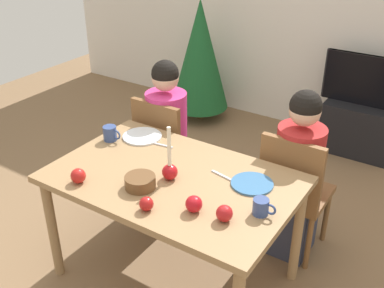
{
  "coord_description": "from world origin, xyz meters",
  "views": [
    {
      "loc": [
        1.3,
        -1.8,
        2.16
      ],
      "look_at": [
        0.0,
        0.2,
        0.87
      ],
      "focal_mm": 43.13,
      "sensor_mm": 36.0,
      "label": 1
    }
  ],
  "objects_px": {
    "bowl_walnuts": "(140,182)",
    "plate_right": "(252,184)",
    "person_right_child": "(296,179)",
    "plate_left": "(142,136)",
    "tv_stand": "(359,128)",
    "christmas_tree": "(200,55)",
    "mug_right": "(261,207)",
    "apple_by_right_mug": "(224,213)",
    "person_left_child": "(167,138)",
    "mug_left": "(110,133)",
    "candle_centerpiece": "(170,169)",
    "chair_left": "(165,147)",
    "apple_by_left_plate": "(194,204)",
    "apple_far_edge": "(78,176)",
    "chair_right": "(294,189)",
    "apple_near_candle": "(146,204)",
    "tv": "(368,81)",
    "dining_table": "(173,189)"
  },
  "relations": [
    {
      "from": "candle_centerpiece",
      "to": "bowl_walnuts",
      "type": "distance_m",
      "value": 0.18
    },
    {
      "from": "person_right_child",
      "to": "candle_centerpiece",
      "type": "relative_size",
      "value": 3.61
    },
    {
      "from": "bowl_walnuts",
      "to": "apple_far_edge",
      "type": "height_order",
      "value": "apple_far_edge"
    },
    {
      "from": "tv",
      "to": "bowl_walnuts",
      "type": "bearing_deg",
      "value": -103.36
    },
    {
      "from": "plate_left",
      "to": "apple_by_right_mug",
      "type": "relative_size",
      "value": 3.05
    },
    {
      "from": "person_right_child",
      "to": "mug_left",
      "type": "xyz_separation_m",
      "value": [
        -1.11,
        -0.5,
        0.23
      ]
    },
    {
      "from": "person_left_child",
      "to": "plate_left",
      "type": "xyz_separation_m",
      "value": [
        0.06,
        -0.35,
        0.19
      ]
    },
    {
      "from": "person_right_child",
      "to": "apple_by_right_mug",
      "type": "distance_m",
      "value": 0.86
    },
    {
      "from": "mug_right",
      "to": "apple_by_right_mug",
      "type": "bearing_deg",
      "value": -131.83
    },
    {
      "from": "apple_by_right_mug",
      "to": "tv_stand",
      "type": "bearing_deg",
      "value": 88.61
    },
    {
      "from": "christmas_tree",
      "to": "plate_left",
      "type": "xyz_separation_m",
      "value": [
        0.7,
        -1.84,
        0.04
      ]
    },
    {
      "from": "tv_stand",
      "to": "christmas_tree",
      "type": "xyz_separation_m",
      "value": [
        -1.65,
        -0.18,
        0.47
      ]
    },
    {
      "from": "mug_right",
      "to": "apple_by_left_plate",
      "type": "height_order",
      "value": "apple_by_left_plate"
    },
    {
      "from": "christmas_tree",
      "to": "tv_stand",
      "type": "bearing_deg",
      "value": 6.07
    },
    {
      "from": "bowl_walnuts",
      "to": "plate_right",
      "type": "bearing_deg",
      "value": 35.26
    },
    {
      "from": "tv_stand",
      "to": "plate_left",
      "type": "distance_m",
      "value": 2.29
    },
    {
      "from": "chair_right",
      "to": "apple_far_edge",
      "type": "height_order",
      "value": "chair_right"
    },
    {
      "from": "tv_stand",
      "to": "mug_right",
      "type": "bearing_deg",
      "value": -88.31
    },
    {
      "from": "chair_left",
      "to": "person_left_child",
      "type": "bearing_deg",
      "value": 90.0
    },
    {
      "from": "person_left_child",
      "to": "mug_left",
      "type": "xyz_separation_m",
      "value": [
        -0.09,
        -0.5,
        0.23
      ]
    },
    {
      "from": "tv_stand",
      "to": "candle_centerpiece",
      "type": "distance_m",
      "value": 2.45
    },
    {
      "from": "mug_left",
      "to": "apple_by_right_mug",
      "type": "relative_size",
      "value": 1.56
    },
    {
      "from": "apple_by_right_mug",
      "to": "apple_far_edge",
      "type": "distance_m",
      "value": 0.86
    },
    {
      "from": "chair_left",
      "to": "plate_right",
      "type": "relative_size",
      "value": 3.8
    },
    {
      "from": "mug_left",
      "to": "bowl_walnuts",
      "type": "bearing_deg",
      "value": -32.83
    },
    {
      "from": "chair_right",
      "to": "person_left_child",
      "type": "distance_m",
      "value": 1.02
    },
    {
      "from": "mug_right",
      "to": "apple_by_right_mug",
      "type": "height_order",
      "value": "mug_right"
    },
    {
      "from": "christmas_tree",
      "to": "mug_left",
      "type": "height_order",
      "value": "christmas_tree"
    },
    {
      "from": "apple_near_candle",
      "to": "dining_table",
      "type": "bearing_deg",
      "value": 101.94
    },
    {
      "from": "mug_left",
      "to": "apple_by_right_mug",
      "type": "bearing_deg",
      "value": -17.87
    },
    {
      "from": "mug_left",
      "to": "plate_right",
      "type": "bearing_deg",
      "value": 1.52
    },
    {
      "from": "person_right_child",
      "to": "plate_left",
      "type": "distance_m",
      "value": 1.04
    },
    {
      "from": "chair_left",
      "to": "apple_near_candle",
      "type": "xyz_separation_m",
      "value": [
        0.58,
        -0.94,
        0.28
      ]
    },
    {
      "from": "dining_table",
      "to": "apple_by_left_plate",
      "type": "xyz_separation_m",
      "value": [
        0.28,
        -0.21,
        0.13
      ]
    },
    {
      "from": "apple_by_left_plate",
      "to": "apple_far_edge",
      "type": "height_order",
      "value": "apple_by_left_plate"
    },
    {
      "from": "candle_centerpiece",
      "to": "apple_by_right_mug",
      "type": "relative_size",
      "value": 3.82
    },
    {
      "from": "mug_left",
      "to": "apple_by_left_plate",
      "type": "relative_size",
      "value": 1.51
    },
    {
      "from": "candle_centerpiece",
      "to": "plate_left",
      "type": "bearing_deg",
      "value": 144.88
    },
    {
      "from": "tv_stand",
      "to": "mug_left",
      "type": "bearing_deg",
      "value": -117.02
    },
    {
      "from": "person_left_child",
      "to": "tv",
      "type": "xyz_separation_m",
      "value": [
        1.01,
        1.66,
        0.14
      ]
    },
    {
      "from": "tv",
      "to": "apple_by_right_mug",
      "type": "bearing_deg",
      "value": -91.39
    },
    {
      "from": "mug_right",
      "to": "tv_stand",
      "type": "bearing_deg",
      "value": 91.69
    },
    {
      "from": "plate_right",
      "to": "person_right_child",
      "type": "bearing_deg",
      "value": 78.7
    },
    {
      "from": "chair_right",
      "to": "mug_left",
      "type": "xyz_separation_m",
      "value": [
        -1.11,
        -0.46,
        0.29
      ]
    },
    {
      "from": "chair_left",
      "to": "mug_left",
      "type": "distance_m",
      "value": 0.55
    },
    {
      "from": "chair_right",
      "to": "apple_far_edge",
      "type": "bearing_deg",
      "value": -134.15
    },
    {
      "from": "chair_right",
      "to": "christmas_tree",
      "type": "height_order",
      "value": "christmas_tree"
    },
    {
      "from": "person_left_child",
      "to": "christmas_tree",
      "type": "bearing_deg",
      "value": 113.42
    },
    {
      "from": "plate_right",
      "to": "apple_by_right_mug",
      "type": "xyz_separation_m",
      "value": [
        0.03,
        -0.36,
        0.04
      ]
    },
    {
      "from": "christmas_tree",
      "to": "person_right_child",
      "type": "bearing_deg",
      "value": -41.79
    }
  ]
}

